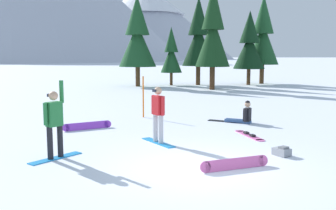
% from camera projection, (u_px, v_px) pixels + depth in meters
% --- Properties ---
extents(ground_plane, '(800.00, 800.00, 0.00)m').
position_uv_depth(ground_plane, '(197.00, 168.00, 9.30)').
color(ground_plane, silver).
extents(snowboarder_foreground, '(1.12, 1.42, 2.08)m').
position_uv_depth(snowboarder_foreground, '(54.00, 122.00, 10.05)').
color(snowboarder_foreground, '#1E8CD8').
rests_on(snowboarder_foreground, ground_plane).
extents(snowboarder_midground, '(1.15, 1.45, 1.77)m').
position_uv_depth(snowboarder_midground, '(158.00, 113.00, 11.86)').
color(snowboarder_midground, '#1E8CD8').
rests_on(snowboarder_midground, ground_plane).
extents(snowboarder_background, '(1.76, 1.10, 0.93)m').
position_uv_depth(snowboarder_background, '(243.00, 115.00, 15.43)').
color(snowboarder_background, '#335184').
rests_on(snowboarder_background, ground_plane).
extents(loose_snowboard_far_spare, '(1.75, 0.81, 0.27)m').
position_uv_depth(loose_snowboard_far_spare, '(235.00, 163.00, 9.23)').
color(loose_snowboard_far_spare, pink).
rests_on(loose_snowboard_far_spare, ground_plane).
extents(loose_snowboard_near_right, '(0.82, 1.86, 0.09)m').
position_uv_depth(loose_snowboard_near_right, '(249.00, 135.00, 13.03)').
color(loose_snowboard_near_right, pink).
rests_on(loose_snowboard_near_right, ground_plane).
extents(loose_snowboard_near_left, '(1.67, 1.08, 0.26)m').
position_uv_depth(loose_snowboard_near_left, '(87.00, 126.00, 14.17)').
color(loose_snowboard_near_left, '#993FD8').
rests_on(loose_snowboard_near_left, ground_plane).
extents(backpack_grey, '(0.52, 0.55, 0.27)m').
position_uv_depth(backpack_grey, '(282.00, 151.00, 10.47)').
color(backpack_grey, gray).
rests_on(backpack_grey, ground_plane).
extents(trail_marker_pole, '(0.06, 0.06, 1.82)m').
position_uv_depth(trail_marker_pole, '(143.00, 97.00, 16.80)').
color(trail_marker_pole, orange).
rests_on(trail_marker_pole, ground_plane).
extents(pine_tree_broad, '(2.73, 2.73, 8.27)m').
position_uv_depth(pine_tree_broad, '(213.00, 32.00, 29.80)').
color(pine_tree_broad, '#472D19').
rests_on(pine_tree_broad, ground_plane).
extents(pine_tree_tall, '(2.86, 2.86, 6.71)m').
position_uv_depth(pine_tree_tall, '(249.00, 45.00, 34.72)').
color(pine_tree_tall, '#472D19').
rests_on(pine_tree_tall, ground_plane).
extents(pine_tree_leaning, '(1.93, 1.93, 5.24)m').
position_uv_depth(pine_tree_leaning, '(171.00, 54.00, 34.34)').
color(pine_tree_leaning, '#472D19').
rests_on(pine_tree_leaning, ground_plane).
extents(pine_tree_twin, '(3.04, 3.04, 8.32)m').
position_uv_depth(pine_tree_twin, '(263.00, 36.00, 36.06)').
color(pine_tree_twin, '#472D19').
rests_on(pine_tree_twin, ground_plane).
extents(pine_tree_short, '(3.25, 3.25, 7.82)m').
position_uv_depth(pine_tree_short, '(137.00, 37.00, 32.90)').
color(pine_tree_short, '#472D19').
rests_on(pine_tree_short, ground_plane).
extents(pine_tree_young, '(2.93, 2.93, 7.95)m').
position_uv_depth(pine_tree_young, '(198.00, 37.00, 34.51)').
color(pine_tree_young, '#472D19').
rests_on(pine_tree_young, ground_plane).
extents(peak_central_summit, '(120.53, 120.53, 48.96)m').
position_uv_depth(peak_central_summit, '(145.00, 21.00, 257.77)').
color(peak_central_summit, '#B2B7C6').
rests_on(peak_central_summit, ground_plane).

